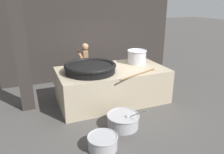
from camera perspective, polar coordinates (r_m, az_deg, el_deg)
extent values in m
plane|color=#474442|center=(7.06, 0.00, -6.01)|extent=(60.00, 60.00, 0.00)
cube|color=#2D2826|center=(8.79, -6.19, 12.91)|extent=(7.02, 0.24, 4.12)
cube|color=#2D2826|center=(6.43, -23.04, 9.21)|extent=(0.35, 0.35, 4.12)
cube|color=tan|center=(6.85, 0.00, -2.06)|extent=(3.29, 1.81, 1.04)
cylinder|color=black|center=(6.37, -5.68, 2.11)|extent=(1.45, 1.45, 0.20)
torus|color=black|center=(6.34, -5.71, 2.99)|extent=(1.51, 1.51, 0.12)
cylinder|color=#B7B7BC|center=(7.30, 6.49, 5.20)|extent=(0.60, 0.60, 0.42)
torus|color=#B7B7BC|center=(7.25, 6.56, 6.83)|extent=(0.65, 0.65, 0.04)
cylinder|color=brown|center=(6.18, 6.86, 0.72)|extent=(1.36, 0.57, 0.04)
cube|color=brown|center=(6.68, 10.54, 1.87)|extent=(0.15, 0.14, 0.02)
cylinder|color=#8C6647|center=(7.72, -6.68, -0.59)|extent=(0.12, 0.12, 0.82)
cylinder|color=#8C6647|center=(7.89, -6.79, -0.15)|extent=(0.12, 0.12, 0.82)
cube|color=olive|center=(7.75, -6.78, 0.76)|extent=(0.24, 0.28, 0.53)
cube|color=#8C6647|center=(7.60, -6.94, 4.70)|extent=(0.25, 0.52, 0.61)
cylinder|color=#8C6647|center=(7.35, -7.57, 4.16)|extent=(0.34, 0.16, 0.56)
cylinder|color=#8C6647|center=(7.83, -7.85, 5.09)|extent=(0.34, 0.16, 0.56)
sphere|color=#8C6647|center=(7.50, -7.08, 7.89)|extent=(0.23, 0.23, 0.23)
cylinder|color=#9E9EA3|center=(5.59, 2.87, -11.42)|extent=(0.78, 0.78, 0.33)
torus|color=#9E9EA3|center=(5.51, 2.90, -9.96)|extent=(0.82, 0.82, 0.04)
cylinder|color=#6B9347|center=(5.55, 2.88, -10.77)|extent=(0.69, 0.69, 0.08)
sphere|color=#9E9EA3|center=(5.45, 4.12, -10.48)|extent=(0.14, 0.14, 0.14)
cylinder|color=#9E9EA3|center=(5.25, 6.57, -9.55)|extent=(0.30, 0.46, 0.38)
cylinder|color=#9E9EA3|center=(4.88, -2.46, -16.73)|extent=(0.63, 0.63, 0.29)
torus|color=#9E9EA3|center=(4.80, -2.49, -15.34)|extent=(0.67, 0.67, 0.03)
cylinder|color=orange|center=(4.85, -2.47, -16.11)|extent=(0.56, 0.56, 0.07)
cylinder|color=orange|center=(4.74, -1.91, -16.25)|extent=(0.05, 0.05, 0.03)
cylinder|color=orange|center=(4.91, -1.58, -14.77)|extent=(0.04, 0.05, 0.04)
cylinder|color=orange|center=(4.83, -2.47, -15.43)|extent=(0.07, 0.06, 0.04)
cylinder|color=orange|center=(4.70, -0.87, -16.63)|extent=(0.05, 0.04, 0.03)
cylinder|color=orange|center=(4.81, -1.47, -15.67)|extent=(0.05, 0.03, 0.03)
cylinder|color=orange|center=(4.82, -2.34, -15.63)|extent=(0.04, 0.05, 0.03)
cylinder|color=orange|center=(4.81, -2.59, -15.59)|extent=(0.05, 0.05, 0.04)
cylinder|color=orange|center=(4.71, -1.77, -16.44)|extent=(0.04, 0.05, 0.04)
cylinder|color=orange|center=(4.95, -2.41, -14.53)|extent=(0.03, 0.03, 0.03)
cylinder|color=orange|center=(4.82, -2.52, -15.60)|extent=(0.06, 0.06, 0.03)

